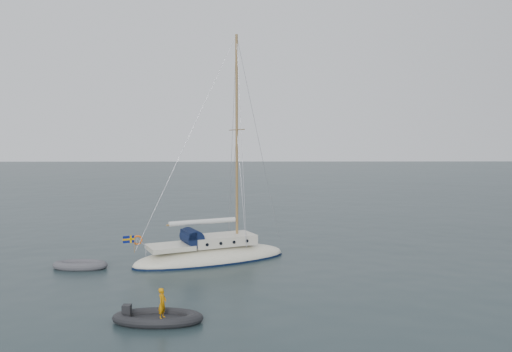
{
  "coord_description": "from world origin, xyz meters",
  "views": [
    {
      "loc": [
        0.14,
        -26.95,
        6.91
      ],
      "look_at": [
        0.53,
        0.0,
        5.07
      ],
      "focal_mm": 35.0,
      "sensor_mm": 36.0,
      "label": 1
    }
  ],
  "objects": [
    {
      "name": "sailboat",
      "position": [
        -2.04,
        1.66,
        1.04
      ],
      "size": [
        9.64,
        2.89,
        13.73
      ],
      "rotation": [
        0.0,
        0.0,
        0.43
      ],
      "color": "silver",
      "rests_on": "ground"
    },
    {
      "name": "ground",
      "position": [
        0.0,
        0.0,
        0.0
      ],
      "size": [
        300.0,
        300.0,
        0.0
      ],
      "primitive_type": "plane",
      "color": "black",
      "rests_on": "ground"
    },
    {
      "name": "rib",
      "position": [
        -3.37,
        -8.22,
        0.21
      ],
      "size": [
        3.52,
        1.6,
        1.36
      ],
      "rotation": [
        0.0,
        0.0,
        -0.03
      ],
      "color": "black",
      "rests_on": "ground"
    },
    {
      "name": "dinghy",
      "position": [
        -9.09,
        0.03,
        0.19
      ],
      "size": [
        3.04,
        1.37,
        0.44
      ],
      "rotation": [
        0.0,
        0.0,
        -0.04
      ],
      "color": "#4D4D52",
      "rests_on": "ground"
    }
  ]
}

